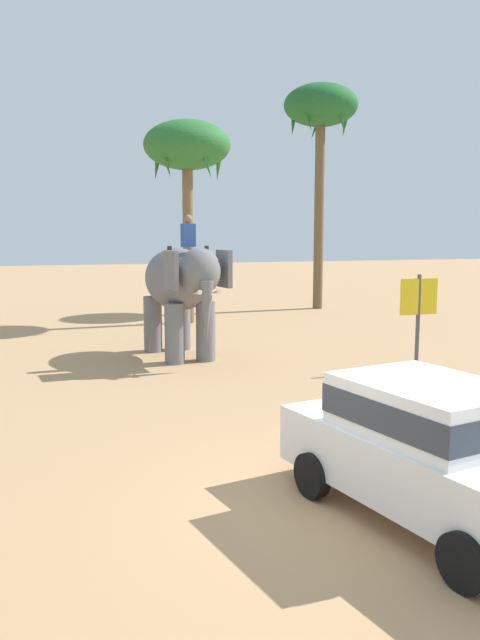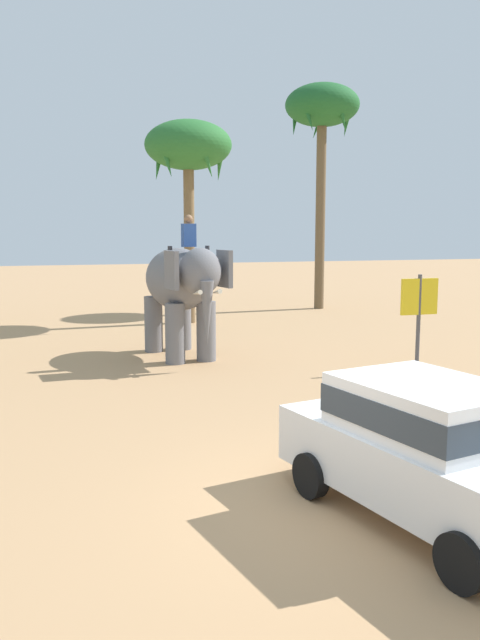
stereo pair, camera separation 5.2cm
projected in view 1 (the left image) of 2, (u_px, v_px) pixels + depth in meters
The scene contains 6 objects.
ground_plane at pixel (346, 507), 8.16m from camera, with size 120.00×120.00×0.00m, color tan.
car_sedan_foreground at pixel (431, 446), 7.69m from camera, with size 2.51×4.36×1.70m.
elephant_with_mahout at pixel (181, 286), 17.51m from camera, with size 2.06×3.98×3.88m.
palm_tree_behind_elephant at pixel (321, 114), 27.77m from camera, with size 3.20×3.20×9.72m.
palm_tree_left_of_road at pixel (187, 150), 23.61m from camera, with size 3.20×3.20×7.48m.
signboard_yellow at pixel (419, 303), 16.01m from camera, with size 1.00×0.10×2.40m.
Camera 1 is at (-3.57, -7.02, 3.49)m, focal length 36.19 mm.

